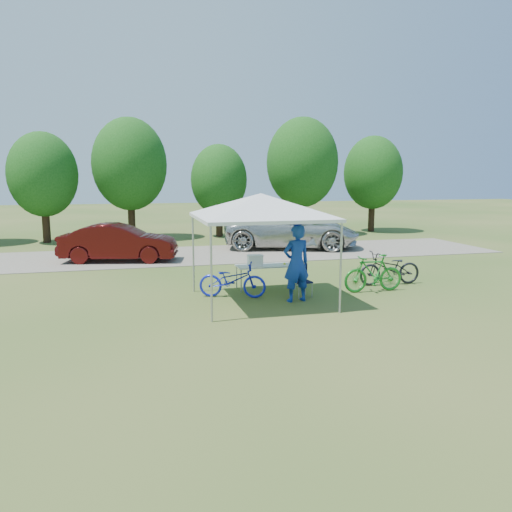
% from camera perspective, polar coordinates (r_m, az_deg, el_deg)
% --- Properties ---
extents(ground, '(100.00, 100.00, 0.00)m').
position_cam_1_polar(ground, '(12.72, 0.54, -5.20)').
color(ground, '#2D5119').
rests_on(ground, ground).
extents(gravel_strip, '(24.00, 5.00, 0.02)m').
position_cam_1_polar(gravel_strip, '(20.40, -5.28, 0.19)').
color(gravel_strip, gray).
rests_on(gravel_strip, ground).
extents(canopy, '(4.53, 4.53, 3.00)m').
position_cam_1_polar(canopy, '(12.34, 0.56, 6.83)').
color(canopy, '#A5A5AA').
rests_on(canopy, ground).
extents(treeline, '(24.89, 4.28, 6.30)m').
position_cam_1_polar(treeline, '(26.12, -8.20, 9.81)').
color(treeline, '#382314').
rests_on(treeline, ground).
extents(folding_table, '(1.64, 0.68, 0.68)m').
position_cam_1_polar(folding_table, '(14.03, 1.11, -1.22)').
color(folding_table, white).
rests_on(folding_table, ground).
extents(folding_chair, '(0.48, 0.49, 0.84)m').
position_cam_1_polar(folding_chair, '(13.26, 5.18, -2.46)').
color(folding_chair, black).
rests_on(folding_chair, ground).
extents(cooler, '(0.42, 0.28, 0.30)m').
position_cam_1_polar(cooler, '(13.92, -0.10, -0.48)').
color(cooler, white).
rests_on(cooler, folding_table).
extents(ice_cream_cup, '(0.07, 0.07, 0.05)m').
position_cam_1_polar(ice_cream_cup, '(14.13, 3.29, -0.87)').
color(ice_cream_cup, gold).
rests_on(ice_cream_cup, folding_table).
extents(cyclist, '(0.78, 0.58, 1.96)m').
position_cam_1_polar(cyclist, '(12.57, 4.64, -0.82)').
color(cyclist, navy).
rests_on(cyclist, ground).
extents(bike_blue, '(1.86, 1.20, 0.92)m').
position_cam_1_polar(bike_blue, '(13.06, -2.71, -2.75)').
color(bike_blue, '#1621C4').
rests_on(bike_blue, ground).
extents(bike_green, '(1.72, 0.49, 1.03)m').
position_cam_1_polar(bike_green, '(14.04, 13.27, -1.93)').
color(bike_green, '#1B7D23').
rests_on(bike_green, ground).
extents(bike_dark, '(1.90, 0.70, 0.99)m').
position_cam_1_polar(bike_dark, '(15.06, 15.07, -1.35)').
color(bike_dark, black).
rests_on(bike_dark, ground).
extents(minivan, '(6.42, 4.33, 1.64)m').
position_cam_1_polar(minivan, '(22.08, 4.07, 3.04)').
color(minivan, beige).
rests_on(minivan, gravel_strip).
extents(sedan, '(4.45, 2.29, 1.40)m').
position_cam_1_polar(sedan, '(19.23, -15.39, 1.50)').
color(sedan, '#430C0B').
rests_on(sedan, gravel_strip).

